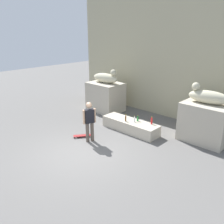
% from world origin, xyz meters
% --- Properties ---
extents(ground_plane, '(40.00, 40.00, 0.00)m').
position_xyz_m(ground_plane, '(0.00, 0.00, 0.00)').
color(ground_plane, '#605E5B').
extents(facade_wall, '(11.56, 0.60, 6.36)m').
position_xyz_m(facade_wall, '(0.00, 5.78, 3.18)').
color(facade_wall, tan).
rests_on(facade_wall, ground_plane).
extents(pedestal_left, '(1.83, 1.39, 1.59)m').
position_xyz_m(pedestal_left, '(-2.82, 4.01, 0.79)').
color(pedestal_left, '#B7AD99').
rests_on(pedestal_left, ground_plane).
extents(pedestal_right, '(1.83, 1.39, 1.59)m').
position_xyz_m(pedestal_right, '(2.82, 4.01, 0.79)').
color(pedestal_right, '#B7AD99').
rests_on(pedestal_right, ground_plane).
extents(statue_reclining_left, '(1.63, 0.66, 0.78)m').
position_xyz_m(statue_reclining_left, '(-2.79, 4.01, 1.87)').
color(statue_reclining_left, beige).
rests_on(statue_reclining_left, pedestal_left).
extents(statue_reclining_right, '(1.65, 0.71, 0.78)m').
position_xyz_m(statue_reclining_right, '(2.79, 4.00, 1.87)').
color(statue_reclining_right, beige).
rests_on(statue_reclining_right, pedestal_right).
extents(ledge_block, '(2.71, 0.79, 0.50)m').
position_xyz_m(ledge_block, '(0.00, 2.69, 0.25)').
color(ledge_block, '#B7AD99').
rests_on(ledge_block, ground_plane).
extents(skater, '(0.33, 0.50, 1.67)m').
position_xyz_m(skater, '(-0.55, 0.75, 0.92)').
color(skater, brown).
rests_on(skater, ground_plane).
extents(skateboard, '(0.63, 0.76, 0.08)m').
position_xyz_m(skateboard, '(-1.07, 0.82, 0.06)').
color(skateboard, maroon).
rests_on(skateboard, ground_plane).
extents(bottle_clear, '(0.07, 0.07, 0.28)m').
position_xyz_m(bottle_clear, '(0.21, 2.69, 0.61)').
color(bottle_clear, silver).
rests_on(bottle_clear, ledge_block).
extents(bottle_red, '(0.08, 0.08, 0.33)m').
position_xyz_m(bottle_red, '(0.92, 3.00, 0.64)').
color(bottle_red, red).
rests_on(bottle_red, ledge_block).
extents(bottle_green, '(0.08, 0.08, 0.26)m').
position_xyz_m(bottle_green, '(0.26, 2.88, 0.60)').
color(bottle_green, '#1E722D').
rests_on(bottle_green, ledge_block).
extents(bottle_brown, '(0.06, 0.06, 0.31)m').
position_xyz_m(bottle_brown, '(-0.11, 2.49, 0.63)').
color(bottle_brown, '#593314').
rests_on(bottle_brown, ledge_block).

